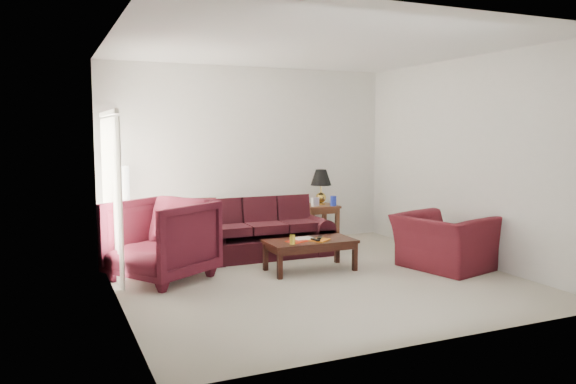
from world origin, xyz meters
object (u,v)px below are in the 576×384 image
object	(u,v)px
sofa	(264,229)
armchair_right	(443,242)
end_table	(318,223)
coffee_table	(310,255)
armchair_left	(161,240)
floor_lamp	(123,212)

from	to	relation	value
sofa	armchair_right	distance (m)	2.66
end_table	coffee_table	distance (m)	2.09
armchair_left	armchair_right	world-z (taller)	armchair_left
floor_lamp	armchair_left	bearing A→B (deg)	-80.05
sofa	coffee_table	bearing A→B (deg)	-75.13
floor_lamp	end_table	bearing A→B (deg)	-0.87
armchair_left	armchair_right	xyz separation A→B (m)	(3.74, -1.00, -0.14)
floor_lamp	coffee_table	size ratio (longest dim) A/B	1.15
sofa	armchair_right	bearing A→B (deg)	-39.99
sofa	floor_lamp	size ratio (longest dim) A/B	1.47
floor_lamp	armchair_left	world-z (taller)	floor_lamp
floor_lamp	coffee_table	xyz separation A→B (m)	(2.25, -1.86, -0.49)
sofa	coffee_table	world-z (taller)	sofa
sofa	armchair_left	world-z (taller)	armchair_left
sofa	armchair_right	world-z (taller)	sofa
armchair_right	sofa	bearing A→B (deg)	35.38
end_table	coffee_table	size ratio (longest dim) A/B	0.52
floor_lamp	armchair_left	distance (m)	1.55
end_table	armchair_left	world-z (taller)	armchair_left
end_table	coffee_table	world-z (taller)	end_table
floor_lamp	coffee_table	world-z (taller)	floor_lamp
armchair_left	armchair_right	size ratio (longest dim) A/B	0.99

